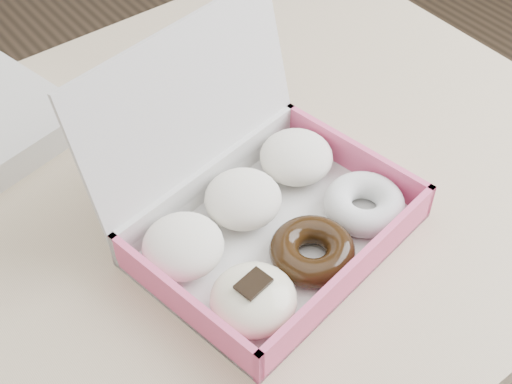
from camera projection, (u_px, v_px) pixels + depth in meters
table at (163, 257)px, 0.93m from camera, size 1.20×0.80×0.75m
donut_box at (263, 213)px, 0.83m from camera, size 0.35×0.32×0.22m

